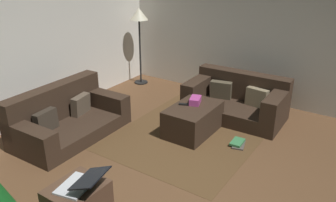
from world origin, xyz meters
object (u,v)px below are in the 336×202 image
at_px(couch_right, 237,100).
at_px(ottoman, 193,119).
at_px(book_stack, 238,143).
at_px(gift_box, 195,100).
at_px(laptop, 81,183).
at_px(couch_left, 66,118).
at_px(corner_lamp, 139,20).
at_px(tv_remote, 184,104).

distance_m(couch_right, ottoman, 0.99).
bearing_deg(ottoman, book_stack, -88.02).
relative_size(gift_box, laptop, 0.51).
relative_size(couch_left, corner_lamp, 1.10).
xyz_separation_m(book_stack, corner_lamp, (1.30, 2.79, 1.31)).
relative_size(couch_left, book_stack, 5.49).
distance_m(tv_remote, laptop, 2.44).
relative_size(couch_right, tv_remote, 10.13).
height_order(ottoman, corner_lamp, corner_lamp).
relative_size(couch_left, tv_remote, 10.82).
xyz_separation_m(tv_remote, book_stack, (0.06, -0.89, -0.42)).
xyz_separation_m(gift_box, book_stack, (-0.09, -0.78, -0.46)).
distance_m(gift_box, tv_remote, 0.19).
xyz_separation_m(laptop, corner_lamp, (3.76, 2.26, 0.72)).
height_order(couch_left, ottoman, couch_left).
xyz_separation_m(gift_box, corner_lamp, (1.21, 2.02, 0.85)).
bearing_deg(gift_box, ottoman, -162.96).
relative_size(couch_right, laptop, 3.32).
xyz_separation_m(ottoman, gift_box, (0.12, 0.04, 0.27)).
bearing_deg(couch_left, gift_box, 127.11).
height_order(gift_box, book_stack, gift_box).
relative_size(couch_right, corner_lamp, 1.03).
distance_m(couch_left, tv_remote, 1.80).
xyz_separation_m(couch_right, gift_box, (-0.83, 0.34, 0.21)).
height_order(ottoman, gift_box, gift_box).
bearing_deg(tv_remote, laptop, 164.38).
relative_size(couch_right, book_stack, 5.14).
distance_m(tv_remote, book_stack, 0.98).
height_order(tv_remote, corner_lamp, corner_lamp).
bearing_deg(couch_left, ottoman, 123.78).
bearing_deg(gift_box, laptop, -174.42).
distance_m(couch_right, corner_lamp, 2.61).
bearing_deg(couch_right, book_stack, 113.91).
relative_size(gift_box, tv_remote, 1.57).
bearing_deg(ottoman, laptop, -174.98).
height_order(gift_box, corner_lamp, corner_lamp).
bearing_deg(corner_lamp, couch_right, -99.21).
bearing_deg(book_stack, corner_lamp, 65.04).
bearing_deg(ottoman, corner_lamp, 57.11).
height_order(ottoman, book_stack, ottoman).
bearing_deg(laptop, tv_remote, 8.51).
xyz_separation_m(couch_left, laptop, (-1.32, -1.79, 0.35)).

